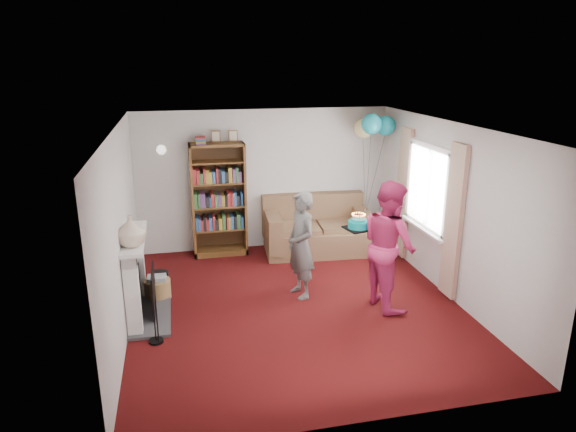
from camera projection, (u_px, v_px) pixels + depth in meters
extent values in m
plane|color=#350808|center=(296.00, 305.00, 7.22)|extent=(5.00, 5.00, 0.00)
cube|color=silver|center=(264.00, 180.00, 9.20)|extent=(4.50, 0.02, 2.50)
cube|color=silver|center=(120.00, 233.00, 6.39)|extent=(0.02, 5.00, 2.50)
cube|color=silver|center=(450.00, 211.00, 7.32)|extent=(0.02, 5.00, 2.50)
cube|color=white|center=(297.00, 127.00, 6.49)|extent=(4.50, 5.00, 0.01)
cube|color=#3F3F42|center=(150.00, 312.00, 6.99)|extent=(0.55, 1.40, 0.04)
cube|color=white|center=(133.00, 297.00, 6.30)|extent=(0.18, 0.14, 1.06)
cube|color=white|center=(138.00, 263.00, 7.32)|extent=(0.18, 0.14, 1.06)
cube|color=white|center=(132.00, 246.00, 6.67)|extent=(0.18, 1.24, 0.16)
cube|color=white|center=(134.00, 238.00, 6.65)|extent=(0.28, 1.35, 0.05)
cube|color=black|center=(134.00, 282.00, 6.82)|extent=(0.10, 0.80, 0.86)
cube|color=black|center=(154.00, 291.00, 6.92)|extent=(0.02, 0.70, 0.60)
cylinder|color=black|center=(154.00, 319.00, 6.20)|extent=(0.18, 0.18, 0.64)
cylinder|color=black|center=(160.00, 280.00, 7.73)|extent=(0.26, 0.26, 0.26)
cube|color=white|center=(432.00, 147.00, 7.63)|extent=(0.08, 1.30, 0.08)
cube|color=white|center=(425.00, 226.00, 8.00)|extent=(0.08, 1.30, 0.08)
cube|color=white|center=(430.00, 187.00, 7.82)|extent=(0.01, 1.15, 1.20)
cube|color=white|center=(423.00, 228.00, 8.00)|extent=(0.14, 1.32, 0.04)
cube|color=#BDAF8E|center=(454.00, 222.00, 7.13)|extent=(0.07, 0.38, 2.20)
cube|color=#BDAF8E|center=(403.00, 193.00, 8.67)|extent=(0.07, 0.38, 2.20)
cylinder|color=gold|center=(161.00, 148.00, 8.59)|extent=(0.04, 0.12, 0.04)
sphere|color=white|center=(161.00, 150.00, 8.51)|extent=(0.16, 0.16, 0.16)
cube|color=#472B14|center=(218.00, 197.00, 9.06)|extent=(0.93, 0.04, 1.97)
cube|color=brown|center=(193.00, 201.00, 8.79)|extent=(0.04, 0.42, 1.97)
cube|color=brown|center=(244.00, 198.00, 8.97)|extent=(0.04, 0.42, 1.97)
cube|color=brown|center=(216.00, 144.00, 8.59)|extent=(0.93, 0.42, 0.04)
cube|color=brown|center=(221.00, 250.00, 9.15)|extent=(0.93, 0.42, 0.10)
cube|color=brown|center=(220.00, 228.00, 9.03)|extent=(0.85, 0.38, 0.03)
cube|color=brown|center=(219.00, 206.00, 8.91)|extent=(0.85, 0.38, 0.02)
cube|color=brown|center=(218.00, 182.00, 8.79)|extent=(0.85, 0.38, 0.02)
cube|color=brown|center=(217.00, 162.00, 8.68)|extent=(0.85, 0.38, 0.02)
cube|color=maroon|center=(201.00, 140.00, 8.50)|extent=(0.16, 0.22, 0.12)
cube|color=brown|center=(216.00, 136.00, 8.60)|extent=(0.16, 0.02, 0.20)
cube|color=brown|center=(233.00, 136.00, 8.66)|extent=(0.16, 0.02, 0.20)
cube|color=brown|center=(317.00, 240.00, 9.21)|extent=(1.86, 0.98, 0.44)
cube|color=brown|center=(312.00, 213.00, 9.44)|extent=(1.86, 0.24, 0.77)
cube|color=brown|center=(273.00, 231.00, 8.97)|extent=(0.24, 0.93, 0.60)
cube|color=brown|center=(361.00, 225.00, 9.31)|extent=(0.24, 0.93, 0.60)
cube|color=brown|center=(296.00, 229.00, 8.97)|extent=(0.79, 0.68, 0.12)
cube|color=brown|center=(341.00, 226.00, 9.14)|extent=(0.79, 0.68, 0.12)
cylinder|color=#AA834F|center=(158.00, 289.00, 7.41)|extent=(0.38, 0.38, 0.28)
cube|color=beige|center=(157.00, 278.00, 7.36)|extent=(0.26, 0.21, 0.06)
imported|color=black|center=(301.00, 245.00, 7.32)|extent=(0.50, 0.64, 1.56)
imported|color=#B62456|center=(389.00, 245.00, 7.01)|extent=(0.79, 0.96, 1.79)
cube|color=black|center=(358.00, 228.00, 7.11)|extent=(0.34, 0.34, 0.02)
cylinder|color=#0B878A|center=(358.00, 224.00, 7.10)|extent=(0.29, 0.29, 0.10)
cylinder|color=#0B878A|center=(358.00, 220.00, 7.08)|extent=(0.21, 0.21, 0.04)
cylinder|color=#D05C86|center=(364.00, 217.00, 7.09)|extent=(0.01, 0.01, 0.09)
sphere|color=orange|center=(365.00, 214.00, 7.07)|extent=(0.02, 0.02, 0.02)
cylinder|color=#D05C86|center=(363.00, 217.00, 7.11)|extent=(0.01, 0.01, 0.09)
sphere|color=orange|center=(363.00, 213.00, 7.10)|extent=(0.02, 0.02, 0.02)
cylinder|color=#D05C86|center=(361.00, 216.00, 7.14)|extent=(0.01, 0.01, 0.09)
sphere|color=orange|center=(361.00, 213.00, 7.12)|extent=(0.02, 0.02, 0.02)
cylinder|color=#D05C86|center=(359.00, 216.00, 7.15)|extent=(0.01, 0.01, 0.09)
sphere|color=orange|center=(359.00, 213.00, 7.13)|extent=(0.02, 0.02, 0.02)
cylinder|color=#D05C86|center=(356.00, 216.00, 7.15)|extent=(0.01, 0.01, 0.09)
sphere|color=orange|center=(357.00, 213.00, 7.13)|extent=(0.02, 0.02, 0.02)
cylinder|color=#D05C86|center=(354.00, 216.00, 7.13)|extent=(0.01, 0.01, 0.09)
sphere|color=orange|center=(354.00, 213.00, 7.12)|extent=(0.02, 0.02, 0.02)
cylinder|color=#D05C86|center=(353.00, 217.00, 7.11)|extent=(0.01, 0.01, 0.09)
sphere|color=orange|center=(353.00, 213.00, 7.10)|extent=(0.02, 0.02, 0.02)
cylinder|color=#D05C86|center=(352.00, 218.00, 7.08)|extent=(0.01, 0.01, 0.09)
sphere|color=orange|center=(352.00, 214.00, 7.07)|extent=(0.02, 0.02, 0.02)
cylinder|color=#D05C86|center=(353.00, 218.00, 7.05)|extent=(0.01, 0.01, 0.09)
sphere|color=orange|center=(353.00, 215.00, 7.03)|extent=(0.02, 0.02, 0.02)
cylinder|color=#D05C86|center=(354.00, 219.00, 7.02)|extent=(0.01, 0.01, 0.09)
sphere|color=orange|center=(354.00, 215.00, 7.01)|extent=(0.02, 0.02, 0.02)
cylinder|color=#D05C86|center=(356.00, 219.00, 7.00)|extent=(0.01, 0.01, 0.09)
sphere|color=orange|center=(356.00, 216.00, 6.98)|extent=(0.02, 0.02, 0.02)
cylinder|color=#D05C86|center=(358.00, 220.00, 6.99)|extent=(0.01, 0.01, 0.09)
sphere|color=orange|center=(358.00, 216.00, 6.97)|extent=(0.02, 0.02, 0.02)
cylinder|color=#D05C86|center=(361.00, 220.00, 6.99)|extent=(0.01, 0.01, 0.09)
sphere|color=orange|center=(361.00, 216.00, 6.97)|extent=(0.02, 0.02, 0.02)
cylinder|color=#D05C86|center=(363.00, 219.00, 7.00)|extent=(0.01, 0.01, 0.09)
sphere|color=orange|center=(363.00, 216.00, 6.99)|extent=(0.02, 0.02, 0.02)
cylinder|color=#D05C86|center=(364.00, 219.00, 7.02)|extent=(0.01, 0.01, 0.09)
sphere|color=orange|center=(364.00, 215.00, 7.01)|extent=(0.02, 0.02, 0.02)
cylinder|color=#D05C86|center=(365.00, 218.00, 7.05)|extent=(0.01, 0.01, 0.09)
sphere|color=orange|center=(365.00, 215.00, 7.04)|extent=(0.02, 0.02, 0.02)
sphere|color=#3F3F3F|center=(365.00, 214.00, 9.04)|extent=(0.02, 0.02, 0.02)
sphere|color=teal|center=(385.00, 126.00, 8.86)|extent=(0.35, 0.35, 0.35)
sphere|color=#E1D189|center=(363.00, 128.00, 8.98)|extent=(0.35, 0.35, 0.35)
sphere|color=teal|center=(372.00, 124.00, 8.59)|extent=(0.35, 0.35, 0.35)
imported|color=beige|center=(130.00, 231.00, 6.26)|extent=(0.41, 0.41, 0.38)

